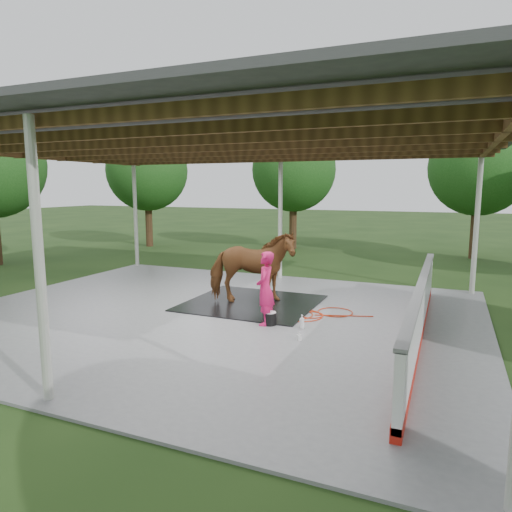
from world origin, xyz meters
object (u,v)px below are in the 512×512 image
at_px(wash_bucket, 270,318).
at_px(horse, 252,267).
at_px(dasher_board, 420,312).
at_px(handler, 265,288).

bearing_deg(wash_bucket, horse, 125.60).
height_order(dasher_board, handler, handler).
xyz_separation_m(dasher_board, horse, (-4.11, 1.27, 0.39)).
height_order(handler, wash_bucket, handler).
bearing_deg(handler, horse, -158.97).
bearing_deg(dasher_board, wash_bucket, -175.39).
distance_m(dasher_board, horse, 4.32).
bearing_deg(horse, wash_bucket, -165.83).
xyz_separation_m(horse, handler, (0.98, -1.52, -0.14)).
height_order(horse, wash_bucket, horse).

